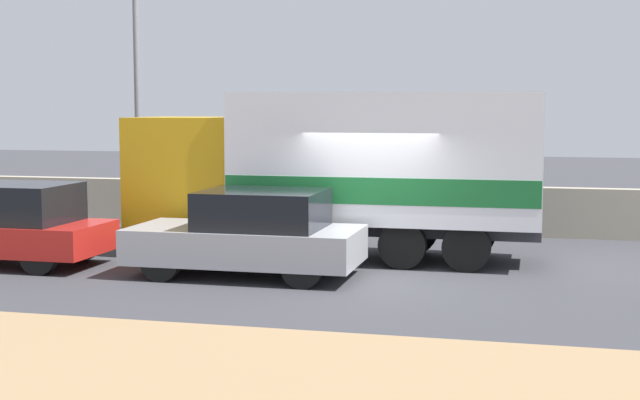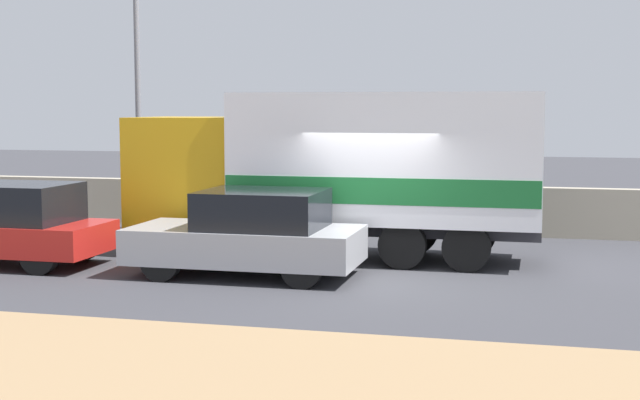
% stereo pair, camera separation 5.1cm
% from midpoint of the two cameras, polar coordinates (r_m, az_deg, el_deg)
% --- Properties ---
extents(ground_plane, '(80.00, 80.00, 0.00)m').
position_cam_midpoint_polar(ground_plane, '(15.63, 2.51, -4.97)').
color(ground_plane, '#38383D').
extents(dirt_shoulder_foreground, '(60.00, 4.51, 0.04)m').
position_cam_midpoint_polar(dirt_shoulder_foreground, '(9.78, -4.77, -11.57)').
color(dirt_shoulder_foreground, '#937551').
rests_on(dirt_shoulder_foreground, ground_plane).
extents(stone_wall_backdrop, '(60.00, 0.35, 1.14)m').
position_cam_midpoint_polar(stone_wall_backdrop, '(21.23, 5.59, -0.54)').
color(stone_wall_backdrop, '#A39984').
rests_on(stone_wall_backdrop, ground_plane).
extents(street_lamp, '(0.56, 0.28, 7.40)m').
position_cam_midpoint_polar(street_lamp, '(22.08, -11.74, 9.20)').
color(street_lamp, slate).
rests_on(street_lamp, ground_plane).
extents(box_truck, '(8.04, 2.33, 3.24)m').
position_cam_midpoint_polar(box_truck, '(17.44, 1.49, 2.02)').
color(box_truck, gold).
rests_on(box_truck, ground_plane).
extents(car_hatchback, '(4.02, 1.87, 1.52)m').
position_cam_midpoint_polar(car_hatchback, '(15.64, -4.53, -2.17)').
color(car_hatchback, '#9E9EA3').
rests_on(car_hatchback, ground_plane).
extents(car_sedan_second, '(3.93, 1.78, 1.54)m').
position_cam_midpoint_polar(car_sedan_second, '(17.73, -19.45, -1.51)').
color(car_sedan_second, '#B21E19').
rests_on(car_sedan_second, ground_plane).
extents(pedestrian, '(0.39, 0.39, 1.79)m').
position_cam_midpoint_polar(pedestrian, '(20.64, -8.67, 0.25)').
color(pedestrian, slate).
rests_on(pedestrian, ground_plane).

